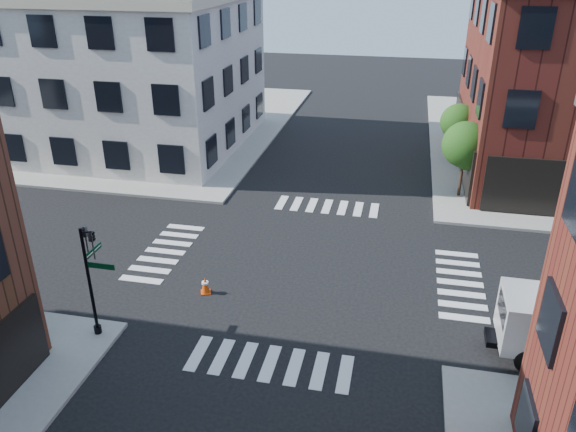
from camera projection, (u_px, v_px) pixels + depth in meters
The scene contains 7 objects.
ground at pixel (305, 267), 26.24m from camera, with size 120.00×120.00×0.00m, color black.
sidewalk_nw at pixel (112, 121), 48.76m from camera, with size 30.00×30.00×0.15m, color gray.
building_nw at pixel (94, 69), 41.65m from camera, with size 22.00×16.00×11.00m, color beige.
tree_near at pixel (466, 147), 32.30m from camera, with size 2.69×2.69×4.49m.
tree_far at pixel (459, 124), 37.73m from camera, with size 2.43×2.43×4.07m.
signal_pole at pixel (91, 270), 20.38m from camera, with size 1.29×1.24×4.60m.
traffic_cone at pixel (205, 285), 24.07m from camera, with size 0.54×0.54×0.77m.
Camera 1 is at (3.95, -22.41, 13.31)m, focal length 35.00 mm.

